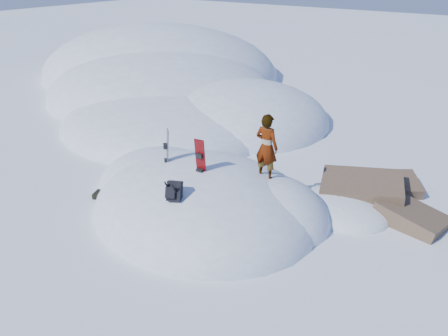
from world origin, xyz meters
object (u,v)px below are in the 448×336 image
Objects in this scene: snowboard_red at (201,165)px; person at (267,147)px; snowboard_dark at (167,155)px; backpack at (174,191)px.

snowboard_red is 0.83× the size of person.
person is (1.39, 1.20, 0.46)m from snowboard_red.
snowboard_dark reaches higher than backpack.
snowboard_red is 1.90m from person.
backpack is at bearing 66.74° from person.
snowboard_dark is at bearing 169.07° from snowboard_red.
snowboard_red reaches higher than backpack.
backpack is at bearing -88.90° from snowboard_red.
snowboard_dark is at bearing 23.99° from person.
person reaches higher than snowboard_red.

